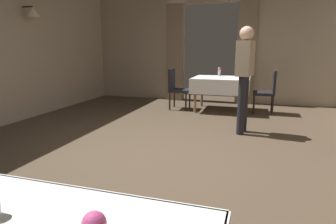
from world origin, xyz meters
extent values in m
plane|color=#4C3D2D|center=(0.00, 0.00, 0.00)|extent=(10.08, 10.08, 0.00)
cylinder|color=black|center=(-3.02, 1.20, 2.15)|extent=(0.24, 0.02, 0.02)
cone|color=beige|center=(-2.90, 1.20, 2.05)|extent=(0.26, 0.26, 0.18)
cube|color=gray|center=(-1.95, 4.20, 1.50)|extent=(2.50, 0.12, 3.00)
cube|color=gray|center=(1.95, 4.20, 1.50)|extent=(2.50, 0.12, 3.00)
cube|color=#7F6B56|center=(-0.92, 4.06, 1.26)|extent=(0.44, 0.14, 2.52)
cube|color=#7F6B56|center=(0.92, 4.06, 1.26)|extent=(0.44, 0.14, 2.52)
cube|color=white|center=(0.39, -2.48, 0.59)|extent=(1.55, 0.02, 0.32)
cylinder|color=olive|center=(-0.04, 2.60, 0.35)|extent=(0.06, 0.06, 0.71)
cylinder|color=olive|center=(0.96, 2.60, 0.35)|extent=(0.06, 0.06, 0.71)
cylinder|color=olive|center=(-0.04, 3.39, 0.35)|extent=(0.06, 0.06, 0.71)
cylinder|color=olive|center=(0.96, 3.39, 0.35)|extent=(0.06, 0.06, 0.71)
cube|color=olive|center=(0.46, 2.99, 0.72)|extent=(1.16, 0.95, 0.03)
cube|color=white|center=(0.46, 2.99, 0.74)|extent=(1.22, 1.01, 0.01)
cube|color=white|center=(0.46, 2.49, 0.59)|extent=(1.22, 0.02, 0.32)
cube|color=white|center=(0.46, 3.50, 0.59)|extent=(1.22, 0.02, 0.32)
cube|color=white|center=(-0.15, 2.99, 0.59)|extent=(0.02, 1.01, 0.32)
cube|color=white|center=(1.07, 2.99, 0.59)|extent=(0.02, 1.01, 0.32)
cylinder|color=black|center=(-0.27, 3.08, 0.21)|extent=(0.04, 0.04, 0.42)
cylinder|color=black|center=(-0.27, 2.70, 0.21)|extent=(0.04, 0.04, 0.42)
cylinder|color=black|center=(-0.65, 3.08, 0.21)|extent=(0.04, 0.04, 0.42)
cylinder|color=black|center=(-0.65, 2.70, 0.21)|extent=(0.04, 0.04, 0.42)
cube|color=black|center=(-0.46, 2.89, 0.43)|extent=(0.44, 0.44, 0.06)
cube|color=black|center=(-0.66, 2.89, 0.69)|extent=(0.05, 0.42, 0.48)
cylinder|color=black|center=(1.19, 2.80, 0.21)|extent=(0.04, 0.04, 0.42)
cylinder|color=black|center=(1.19, 3.18, 0.21)|extent=(0.04, 0.04, 0.42)
cylinder|color=black|center=(1.57, 2.80, 0.21)|extent=(0.04, 0.04, 0.42)
cylinder|color=black|center=(1.57, 3.18, 0.21)|extent=(0.04, 0.04, 0.42)
cube|color=black|center=(1.38, 2.99, 0.43)|extent=(0.44, 0.44, 0.06)
cube|color=black|center=(1.58, 2.99, 0.69)|extent=(0.05, 0.42, 0.48)
sphere|color=#D84C8C|center=(0.83, -2.91, 0.90)|extent=(0.07, 0.07, 0.07)
cylinder|color=silver|center=(0.37, 3.29, 0.82)|extent=(0.06, 0.06, 0.14)
sphere|color=#D84C8C|center=(0.37, 3.29, 0.92)|extent=(0.07, 0.07, 0.07)
cylinder|color=silver|center=(0.89, 2.84, 0.80)|extent=(0.08, 0.08, 0.09)
cylinder|color=black|center=(1.01, 1.19, 0.47)|extent=(0.12, 0.12, 0.95)
cylinder|color=black|center=(1.05, 1.37, 0.47)|extent=(0.12, 0.12, 0.95)
cube|color=gray|center=(1.03, 1.28, 1.23)|extent=(0.29, 0.40, 0.55)
sphere|color=tan|center=(1.03, 1.28, 1.61)|extent=(0.22, 0.22, 0.22)
camera|label=1|loc=(1.24, -3.54, 1.38)|focal=31.00mm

